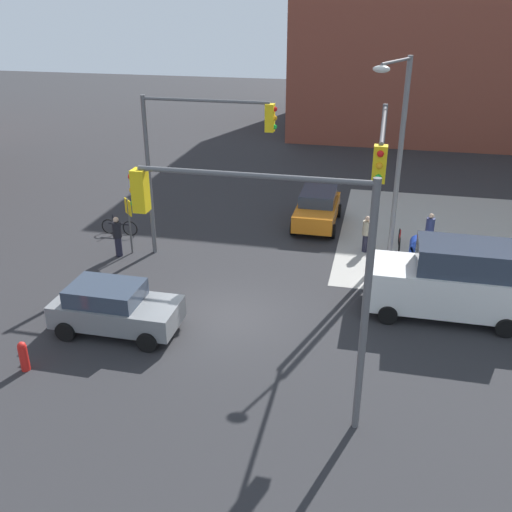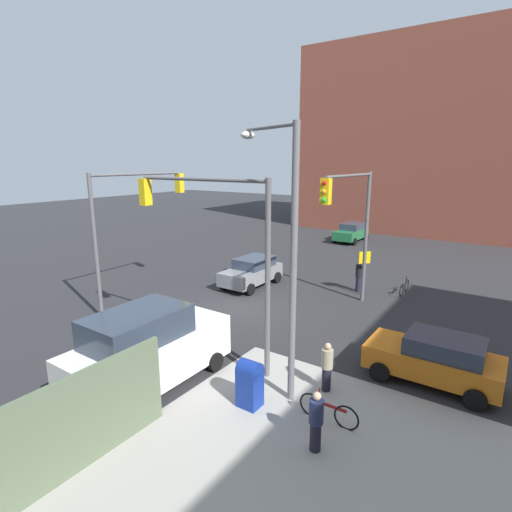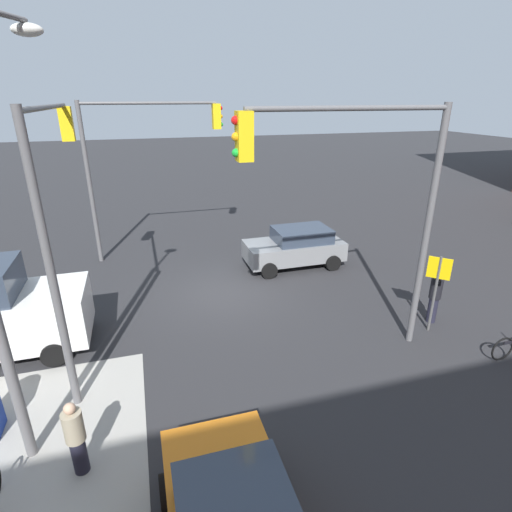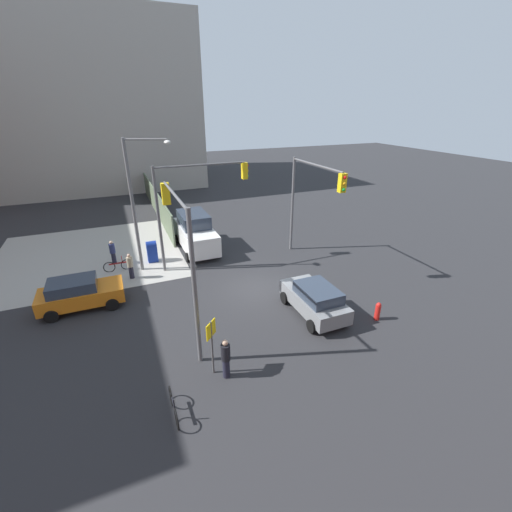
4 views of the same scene
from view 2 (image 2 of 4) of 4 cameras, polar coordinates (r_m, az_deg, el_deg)
ground_plane at (r=19.59m, az=-2.36°, el=-7.49°), size 120.00×120.00×0.00m
building_brick_west at (r=47.21m, az=26.80°, el=14.59°), size 16.00×28.00×18.24m
traffic_signal_nw_corner at (r=18.47m, az=13.60°, el=5.68°), size 5.28×0.36×6.50m
traffic_signal_se_corner at (r=19.92m, az=-17.13°, el=6.06°), size 5.65×0.36×6.50m
traffic_signal_ne_corner at (r=13.59m, az=-6.30°, el=3.48°), size 0.36×5.86×6.50m
street_lamp_corner at (r=11.30m, az=4.29°, el=1.76°), size 1.31×2.49×8.00m
warning_sign_two_way at (r=21.82m, az=15.20°, el=-1.26°), size 0.48×0.48×2.40m
mailbox_blue at (r=12.07m, az=-0.91°, el=-17.57°), size 0.56×0.64×1.43m
fire_hydrant at (r=25.66m, az=-3.21°, el=-1.29°), size 0.26×0.26×0.94m
sedan_green at (r=36.59m, az=13.46°, el=3.35°), size 4.20×2.02×1.62m
hatchback_gray at (r=22.82m, az=-0.59°, el=-2.21°), size 4.02×2.02×1.62m
hatchback_orange at (r=14.34m, az=24.22°, el=-13.19°), size 2.02×4.04×1.62m
van_white_delivery at (r=13.16m, az=-15.17°, el=-12.75°), size 5.40×2.32×2.62m
pedestrian_crossing at (r=22.50m, az=14.46°, el=-2.72°), size 0.36×0.36×1.73m
pedestrian_waiting at (r=12.92m, az=10.10°, el=-15.25°), size 0.36×0.36×1.60m
pedestrian_walking_north at (r=10.58m, az=8.56°, el=-22.24°), size 0.36×0.36×1.61m
bicycle_leaning_on_fence at (r=11.83m, az=10.27°, el=-20.91°), size 0.05×1.75×0.97m
bicycle_at_crosswalk at (r=22.99m, az=20.41°, el=-4.25°), size 1.75×0.05×0.97m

